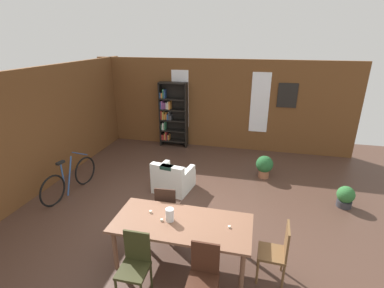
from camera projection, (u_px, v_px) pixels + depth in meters
The scene contains 20 objects.
ground_plane at pixel (183, 229), 5.39m from camera, with size 11.46×11.46×0.00m, color #4A3228.
back_wall_brick at pixel (219, 105), 8.95m from camera, with size 8.16×0.12×2.81m, color brown.
left_wall_brick at pixel (7, 144), 5.68m from camera, with size 0.12×9.81×2.81m, color brown.
window_pane_0 at pixel (180, 99), 9.11m from camera, with size 0.55×0.02×1.83m, color white.
window_pane_1 at pixel (260, 103), 8.57m from camera, with size 0.55×0.02×1.83m, color white.
dining_table at pixel (182, 226), 4.36m from camera, with size 2.13×0.95×0.76m.
vase_on_table at pixel (170, 215), 4.34m from camera, with size 0.13×0.13×0.21m, color silver.
tealight_candle_0 at pixel (229, 227), 4.21m from camera, with size 0.04×0.04×0.03m, color silver.
tealight_candle_1 at pixel (151, 212), 4.56m from camera, with size 0.04×0.04×0.04m, color silver.
tealight_candle_2 at pixel (162, 220), 4.36m from camera, with size 0.04×0.04×0.03m, color silver.
dining_chair_head_right at pixel (277, 251), 4.11m from camera, with size 0.41×0.41×0.95m.
dining_chair_near_left at pixel (135, 263), 3.89m from camera, with size 0.40×0.40×0.95m.
dining_chair_far_left at pixel (167, 207), 5.17m from camera, with size 0.43×0.43×0.95m.
dining_chair_near_right at pixel (203, 276), 3.68m from camera, with size 0.40×0.40×0.95m.
bookshelf_tall at pixel (172, 115), 9.18m from camera, with size 0.91×0.30×2.10m.
armchair_white at pixel (173, 179), 6.67m from camera, with size 0.93×0.93×0.75m.
bicycle_second at pixel (70, 179), 6.52m from camera, with size 0.44×1.73×0.90m.
potted_plant_by_shelf at pixel (264, 166), 7.26m from camera, with size 0.43×0.43×0.59m.
potted_plant_corner at pixel (345, 196), 6.02m from camera, with size 0.36×0.36×0.47m.
framed_picture at pixel (287, 95), 8.31m from camera, with size 0.56×0.03×0.72m, color black.
Camera 1 is at (1.20, -4.30, 3.43)m, focal length 26.46 mm.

